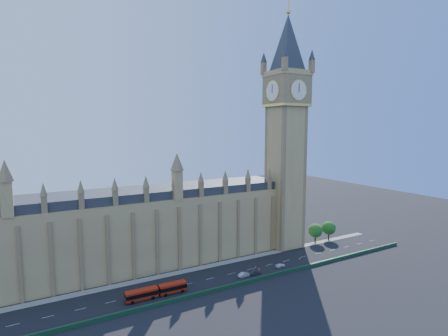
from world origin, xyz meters
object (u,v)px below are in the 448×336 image
red_bus (157,291)px  car_silver (245,275)px  car_grey (255,272)px  car_white (280,265)px

red_bus → car_silver: red_bus is taller
red_bus → car_grey: red_bus is taller
red_bus → car_silver: bearing=-0.3°
car_silver → car_white: bearing=-92.7°
red_bus → car_grey: (34.05, -1.16, -0.86)m
car_white → car_grey: bearing=88.8°
red_bus → car_grey: 34.09m
red_bus → car_silver: 30.14m
car_grey → car_silver: (-3.94, 0.20, -0.01)m
red_bus → car_white: size_ratio=4.54×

